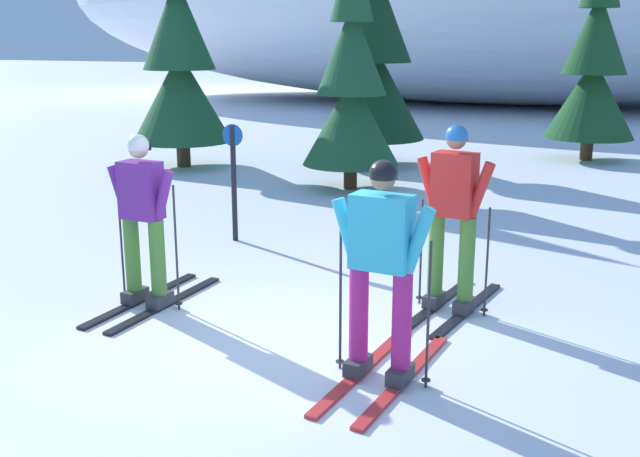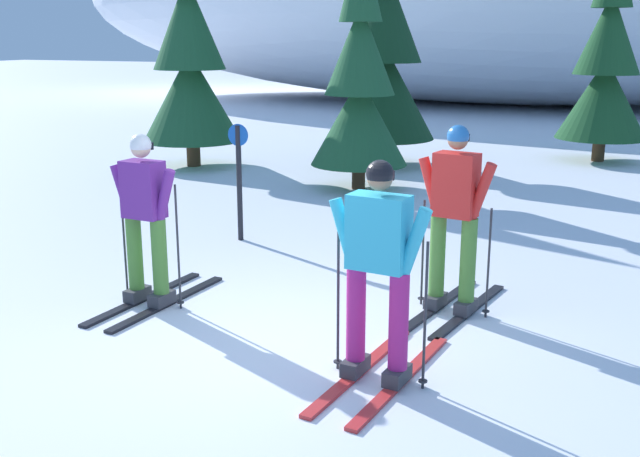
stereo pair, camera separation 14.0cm
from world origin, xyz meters
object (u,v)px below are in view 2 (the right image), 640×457
object	(u,v)px
pine_tree_far_right	(606,65)
trail_marker_post	(239,175)
skier_cyan_jacket	(378,269)
pine_tree_center_right	(360,84)
skier_red_jacket	(455,217)
pine_tree_center_left	(383,51)
skier_purple_jacket	(146,219)
pine_tree_far_left	(189,58)

from	to	relation	value
pine_tree_far_right	trail_marker_post	size ratio (longest dim) A/B	3.17
skier_cyan_jacket	pine_tree_center_right	distance (m)	7.60
skier_red_jacket	pine_tree_center_left	distance (m)	8.67
skier_cyan_jacket	pine_tree_center_right	world-z (taller)	pine_tree_center_right
pine_tree_center_right	trail_marker_post	xyz separation A→B (m)	(-0.27, -3.78, -0.94)
pine_tree_center_right	pine_tree_far_right	bearing A→B (deg)	52.39
skier_purple_jacket	pine_tree_center_right	size ratio (longest dim) A/B	0.41
skier_red_jacket	pine_tree_center_left	size ratio (longest dim) A/B	0.33
pine_tree_far_left	trail_marker_post	xyz separation A→B (m)	(3.66, -4.70, -1.30)
pine_tree_far_right	pine_tree_center_right	bearing A→B (deg)	-127.61
skier_cyan_jacket	trail_marker_post	distance (m)	4.41
skier_red_jacket	pine_tree_center_left	world-z (taller)	pine_tree_center_left
pine_tree_center_right	skier_red_jacket	bearing A→B (deg)	-61.63
skier_cyan_jacket	pine_tree_center_right	size ratio (longest dim) A/B	0.42
pine_tree_center_left	trail_marker_post	size ratio (longest dim) A/B	3.63
trail_marker_post	pine_tree_far_right	bearing A→B (deg)	65.20
skier_cyan_jacket	pine_tree_center_left	world-z (taller)	pine_tree_center_left
trail_marker_post	pine_tree_center_left	bearing A→B (deg)	91.37
skier_red_jacket	pine_tree_far_left	bearing A→B (deg)	137.40
pine_tree_far_right	pine_tree_center_left	bearing A→B (deg)	-151.40
skier_cyan_jacket	skier_purple_jacket	bearing A→B (deg)	164.05
skier_red_jacket	pine_tree_far_right	world-z (taller)	pine_tree_far_right
skier_red_jacket	pine_tree_center_right	xyz separation A→B (m)	(-2.89, 5.35, 0.86)
pine_tree_center_left	pine_tree_center_right	world-z (taller)	pine_tree_center_left
pine_tree_center_left	pine_tree_far_left	bearing A→B (deg)	-155.05
pine_tree_far_left	pine_tree_center_left	bearing A→B (deg)	24.95
pine_tree_far_right	skier_purple_jacket	bearing A→B (deg)	-108.05
skier_purple_jacket	pine_tree_center_left	world-z (taller)	pine_tree_center_left
trail_marker_post	skier_purple_jacket	bearing A→B (deg)	-82.10
pine_tree_far_right	skier_cyan_jacket	bearing A→B (deg)	-94.79
pine_tree_center_right	pine_tree_center_left	bearing A→B (deg)	99.39
pine_tree_center_right	pine_tree_far_left	bearing A→B (deg)	166.82
skier_red_jacket	pine_tree_far_right	size ratio (longest dim) A/B	0.38
pine_tree_center_right	skier_purple_jacket	bearing A→B (deg)	-89.29
skier_cyan_jacket	skier_purple_jacket	size ratio (longest dim) A/B	1.03
skier_cyan_jacket	skier_red_jacket	size ratio (longest dim) A/B	1.01
skier_purple_jacket	pine_tree_center_left	bearing A→B (deg)	93.24
pine_tree_far_right	pine_tree_far_left	bearing A→B (deg)	-153.05
pine_tree_far_left	skier_red_jacket	bearing A→B (deg)	-42.60
pine_tree_center_left	pine_tree_far_right	world-z (taller)	pine_tree_center_left
pine_tree_center_right	trail_marker_post	distance (m)	3.91
skier_purple_jacket	skier_cyan_jacket	bearing A→B (deg)	-15.95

